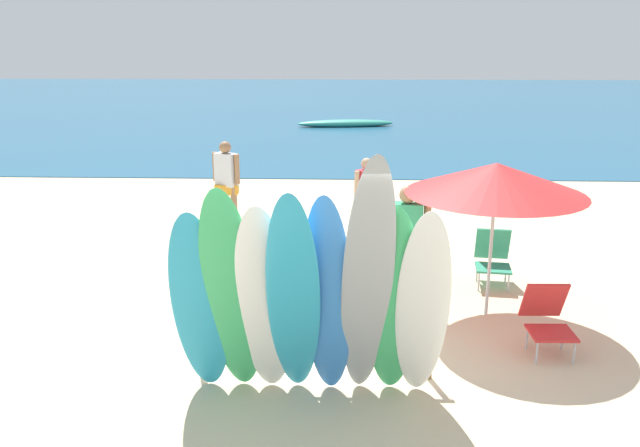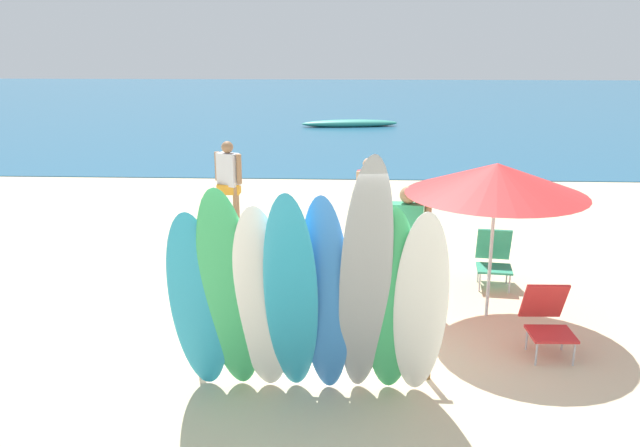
% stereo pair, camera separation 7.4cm
% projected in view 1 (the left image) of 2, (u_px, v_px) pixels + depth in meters
% --- Properties ---
extents(ground, '(60.00, 60.00, 0.00)m').
position_uv_depth(ground, '(334.00, 154.00, 20.57)').
color(ground, beige).
extents(ocean_water, '(60.00, 40.00, 0.02)m').
position_uv_depth(ocean_water, '(338.00, 103.00, 36.07)').
color(ocean_water, '#235B7F').
rests_on(ocean_water, ground).
extents(surfboard_rack, '(2.59, 0.07, 0.74)m').
position_uv_depth(surfboard_rack, '(315.00, 328.00, 6.97)').
color(surfboard_rack, brown).
rests_on(surfboard_rack, ground).
extents(surfboard_teal_0, '(0.57, 0.74, 2.09)m').
position_uv_depth(surfboard_teal_0, '(200.00, 306.00, 6.36)').
color(surfboard_teal_0, '#289EC6').
rests_on(surfboard_teal_0, ground).
extents(surfboard_green_1, '(0.61, 0.93, 2.35)m').
position_uv_depth(surfboard_green_1, '(232.00, 296.00, 6.26)').
color(surfboard_green_1, '#38B266').
rests_on(surfboard_green_1, ground).
extents(surfboard_white_2, '(0.57, 0.87, 2.19)m').
position_uv_depth(surfboard_white_2, '(265.00, 304.00, 6.27)').
color(surfboard_white_2, white).
rests_on(surfboard_white_2, ground).
extents(surfboard_teal_3, '(0.52, 1.09, 2.36)m').
position_uv_depth(surfboard_teal_3, '(293.00, 301.00, 6.14)').
color(surfboard_teal_3, '#289EC6').
rests_on(surfboard_teal_3, ground).
extents(surfboard_blue_4, '(0.54, 0.85, 2.28)m').
position_uv_depth(surfboard_blue_4, '(328.00, 301.00, 6.23)').
color(surfboard_blue_4, '#337AD1').
rests_on(surfboard_blue_4, ground).
extents(surfboard_grey_5, '(0.57, 1.15, 2.69)m').
position_uv_depth(surfboard_grey_5, '(367.00, 285.00, 6.06)').
color(surfboard_grey_5, '#999EA3').
rests_on(surfboard_grey_5, ground).
extents(surfboard_green_6, '(0.58, 0.86, 2.19)m').
position_uv_depth(surfboard_green_6, '(393.00, 305.00, 6.25)').
color(surfboard_green_6, '#38B266').
rests_on(surfboard_green_6, ground).
extents(surfboard_white_7, '(0.55, 0.89, 2.16)m').
position_uv_depth(surfboard_white_7, '(423.00, 309.00, 6.20)').
color(surfboard_white_7, white).
rests_on(surfboard_white_7, ground).
extents(beachgoer_near_rack, '(0.63, 0.27, 1.67)m').
position_uv_depth(beachgoer_near_rack, '(406.00, 238.00, 8.79)').
color(beachgoer_near_rack, '#9E704C').
rests_on(beachgoer_near_rack, ground).
extents(beachgoer_by_water, '(0.43, 0.42, 1.50)m').
position_uv_depth(beachgoer_by_water, '(366.00, 193.00, 11.69)').
color(beachgoer_by_water, tan).
rests_on(beachgoer_by_water, ground).
extents(beachgoer_photographing, '(0.56, 0.39, 1.66)m').
position_uv_depth(beachgoer_photographing, '(226.00, 178.00, 12.49)').
color(beachgoer_photographing, '#9E704C').
rests_on(beachgoer_photographing, ground).
extents(beach_chair_red, '(0.52, 0.72, 0.81)m').
position_uv_depth(beach_chair_red, '(547.00, 316.00, 7.62)').
color(beach_chair_red, '#B7B7BC').
rests_on(beach_chair_red, ground).
extents(beach_chair_blue, '(0.58, 0.73, 0.83)m').
position_uv_depth(beach_chair_blue, '(493.00, 255.00, 9.71)').
color(beach_chair_blue, '#B7B7BC').
rests_on(beach_chair_blue, ground).
extents(beach_umbrella, '(2.28, 2.28, 2.05)m').
position_uv_depth(beach_umbrella, '(496.00, 179.00, 8.19)').
color(beach_umbrella, silver).
rests_on(beach_umbrella, ground).
extents(distant_boat, '(4.00, 1.24, 0.32)m').
position_uv_depth(distant_boat, '(346.00, 123.00, 26.60)').
color(distant_boat, teal).
rests_on(distant_boat, ground).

